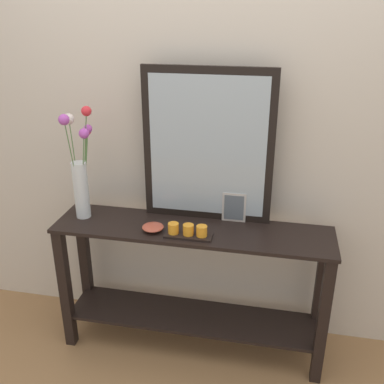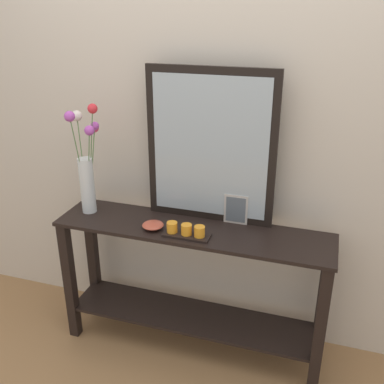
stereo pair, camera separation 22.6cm
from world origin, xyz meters
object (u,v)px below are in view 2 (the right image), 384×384
console_table (192,277)px  picture_frame_small (236,209)px  mirror_leaning (210,147)px  candle_tray (186,231)px  tall_vase_left (87,167)px  decorative_bowl (153,225)px

console_table → picture_frame_small: bearing=32.2°
mirror_leaning → picture_frame_small: 0.36m
picture_frame_small → candle_tray: bearing=-133.6°
mirror_leaning → tall_vase_left: 0.70m
mirror_leaning → picture_frame_small: bearing=-4.9°
mirror_leaning → candle_tray: mirror_leaning is taller
console_table → candle_tray: 0.35m
console_table → candle_tray: size_ratio=6.12×
mirror_leaning → tall_vase_left: size_ratio=1.32×
console_table → tall_vase_left: tall_vase_left is taller
console_table → mirror_leaning: mirror_leaning is taller
mirror_leaning → tall_vase_left: bearing=-169.9°
tall_vase_left → picture_frame_small: (0.83, 0.11, -0.19)m
console_table → tall_vase_left: (-0.62, 0.02, 0.58)m
picture_frame_small → tall_vase_left: bearing=-172.6°
tall_vase_left → decorative_bowl: size_ratio=5.43×
picture_frame_small → decorative_bowl: 0.45m
console_table → picture_frame_small: picture_frame_small is taller
mirror_leaning → picture_frame_small: mirror_leaning is taller
console_table → mirror_leaning: bearing=69.2°
tall_vase_left → console_table: bearing=-2.1°
decorative_bowl → tall_vase_left: bearing=167.9°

